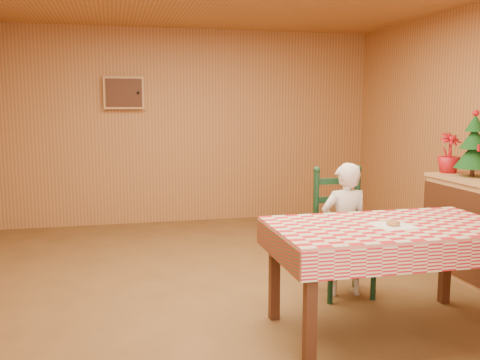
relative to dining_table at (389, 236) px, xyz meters
name	(u,v)px	position (x,y,z in m)	size (l,w,h in m)	color
ground	(245,293)	(-0.80, 0.95, -0.69)	(6.00, 6.00, 0.00)	brown
cabin_walls	(231,79)	(-0.80, 1.48, 1.14)	(5.10, 6.05, 2.65)	#AD733E
dining_table	(389,236)	(0.00, 0.00, 0.00)	(1.66, 0.96, 0.77)	#462312
ladder_chair	(341,235)	(0.00, 0.79, -0.18)	(0.44, 0.40, 1.08)	black
seated_child	(345,230)	(0.00, 0.73, -0.13)	(0.41, 0.27, 1.12)	silver
napkin	(393,226)	(0.00, -0.05, 0.08)	(0.26, 0.26, 0.00)	white
donut	(393,223)	(0.00, -0.05, 0.10)	(0.09, 0.09, 0.03)	#B77C41
christmas_tree	(474,147)	(1.41, 1.02, 0.52)	(0.34, 0.34, 0.62)	#462312
flower_arrangement	(449,153)	(1.36, 1.32, 0.44)	(0.22, 0.22, 0.39)	#AD0F17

